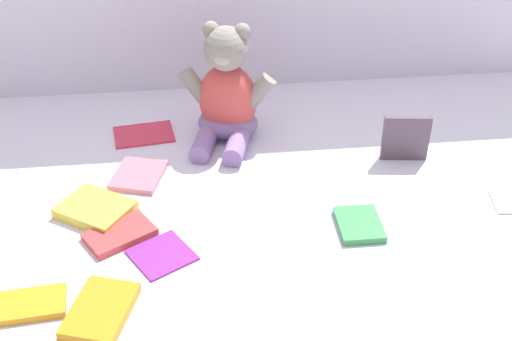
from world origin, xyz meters
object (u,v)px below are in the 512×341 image
book_case_1 (138,175)px  book_case_3 (120,234)px  teddy_bear (227,97)px  book_case_9 (359,225)px  book_case_0 (162,254)px  book_case_7 (95,209)px  book_case_10 (28,305)px  book_case_5 (144,133)px  book_case_2 (406,138)px  book_case_8 (101,311)px

book_case_1 → book_case_3: book_case_3 is taller
teddy_bear → book_case_9: size_ratio=2.58×
book_case_0 → book_case_7: 0.18m
book_case_1 → book_case_10: size_ratio=0.94×
book_case_3 → book_case_0: bearing=-159.5°
teddy_bear → book_case_1: bearing=-126.6°
book_case_5 → book_case_7: (-0.08, -0.27, 0.01)m
book_case_2 → book_case_3: size_ratio=0.86×
book_case_1 → book_case_9: (0.39, -0.20, 0.00)m
book_case_5 → book_case_10: 0.52m
book_case_0 → book_case_5: book_case_5 is taller
teddy_bear → book_case_8: 0.56m
book_case_1 → book_case_8: size_ratio=0.86×
book_case_2 → book_case_9: bearing=-116.9°
book_case_2 → book_case_10: (-0.69, -0.34, -0.04)m
teddy_bear → book_case_9: bearing=-42.8°
book_case_5 → book_case_9: (0.39, -0.36, 0.00)m
book_case_3 → book_case_10: size_ratio=1.01×
book_case_1 → book_case_10: (-0.16, -0.34, 0.00)m
book_case_9 → book_case_5: bearing=137.3°
book_case_0 → book_case_10: 0.23m
book_case_0 → book_case_5: (-0.04, 0.40, 0.00)m
book_case_5 → book_case_8: 0.53m
book_case_2 → book_case_5: 0.55m
book_case_0 → book_case_7: book_case_7 is taller
book_case_0 → book_case_9: 0.35m
book_case_2 → book_case_0: bearing=-146.0°
teddy_bear → book_case_2: bearing=-5.0°
book_case_7 → book_case_5: bearing=18.0°
book_case_1 → book_case_3: 0.18m
book_case_5 → book_case_9: bearing=-140.5°
book_case_2 → book_case_8: size_ratio=0.79×
teddy_bear → book_case_0: size_ratio=2.69×
teddy_bear → book_case_8: bearing=-98.6°
book_case_8 → book_case_10: 0.12m
book_case_3 → book_case_9: bearing=-123.6°
teddy_bear → book_case_1: (-0.19, -0.14, -0.09)m
teddy_bear → book_case_0: (-0.14, -0.38, -0.09)m
book_case_3 → book_case_7: size_ratio=0.93×
book_case_2 → book_case_8: bearing=-140.0°
book_case_8 → book_case_9: bearing=38.7°
book_case_2 → book_case_5: book_case_2 is taller
book_case_7 → teddy_bear: bearing=-11.5°
book_case_3 → book_case_8: bearing=143.4°
book_case_1 → book_case_2: (0.54, 0.01, 0.04)m
book_case_8 → book_case_9: size_ratio=1.28×
book_case_8 → book_case_10: book_case_8 is taller
book_case_3 → book_case_5: book_case_3 is taller
book_case_9 → book_case_8: bearing=-159.2°
book_case_1 → book_case_5: 0.16m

